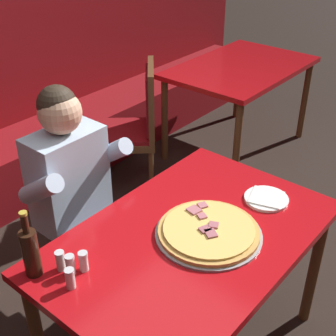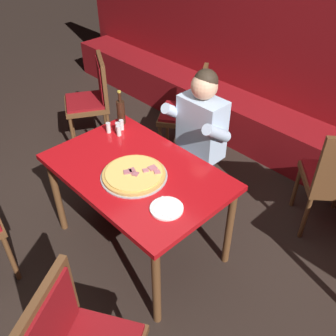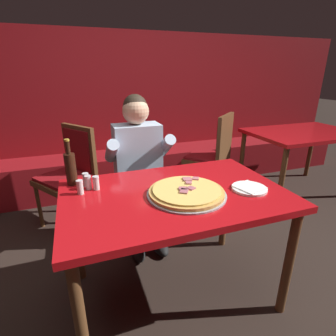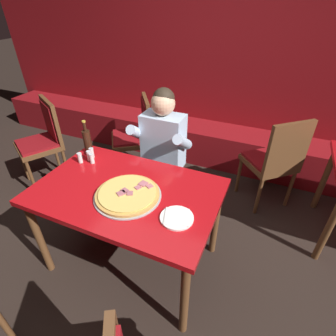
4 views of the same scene
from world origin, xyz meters
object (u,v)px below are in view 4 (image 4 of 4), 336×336
object	(u,v)px
diner_seated_blue_shirt	(160,153)
beer_bottle	(87,141)
main_dining_table	(127,199)
shaker_black_pepper	(80,158)
dining_chair_near_right	(137,132)
dining_chair_by_booth	(276,158)
pizza	(128,194)
shaker_oregano	(89,156)
shaker_red_pepper_flakes	(92,159)
dining_chair_far_right	(44,137)
shaker_parmesan	(92,153)
plate_white_paper	(177,218)

from	to	relation	value
diner_seated_blue_shirt	beer_bottle	bearing A→B (deg)	-147.16
main_dining_table	shaker_black_pepper	xyz separation A→B (m)	(-0.53, 0.16, 0.13)
dining_chair_near_right	dining_chair_by_booth	xyz separation A→B (m)	(1.55, 0.02, 0.01)
pizza	dining_chair_by_booth	xyz separation A→B (m)	(0.90, 1.28, -0.22)
pizza	beer_bottle	size ratio (longest dim) A/B	1.58
shaker_oregano	dining_chair_near_right	distance (m)	1.02
shaker_red_pepper_flakes	dining_chair_by_booth	world-z (taller)	dining_chair_by_booth
beer_bottle	dining_chair_by_booth	world-z (taller)	beer_bottle
shaker_oregano	dining_chair_far_right	world-z (taller)	dining_chair_far_right
main_dining_table	shaker_red_pepper_flakes	bearing A→B (deg)	156.60
shaker_black_pepper	dining_chair_by_booth	size ratio (longest dim) A/B	0.09
pizza	dining_chair_near_right	size ratio (longest dim) A/B	0.48
shaker_parmesan	dining_chair_far_right	bearing A→B (deg)	159.30
main_dining_table	plate_white_paper	world-z (taller)	plate_white_paper
shaker_parmesan	shaker_red_pepper_flakes	size ratio (longest dim) A/B	1.00
main_dining_table	shaker_oregano	size ratio (longest dim) A/B	15.19
diner_seated_blue_shirt	dining_chair_far_right	xyz separation A→B (m)	(-1.42, -0.03, -0.12)
beer_bottle	shaker_red_pepper_flakes	bearing A→B (deg)	-44.75
shaker_parmesan	dining_chair_near_right	world-z (taller)	dining_chair_near_right
main_dining_table	shaker_red_pepper_flakes	distance (m)	0.49
shaker_oregano	diner_seated_blue_shirt	world-z (taller)	diner_seated_blue_shirt
beer_bottle	shaker_red_pepper_flakes	xyz separation A→B (m)	(0.14, -0.13, -0.07)
plate_white_paper	diner_seated_blue_shirt	size ratio (longest dim) A/B	0.16
shaker_oregano	plate_white_paper	bearing A→B (deg)	-20.09
shaker_oregano	shaker_black_pepper	distance (m)	0.07
beer_bottle	dining_chair_by_booth	bearing A→B (deg)	30.61
pizza	shaker_black_pepper	distance (m)	0.62
pizza	shaker_red_pepper_flakes	distance (m)	0.54
diner_seated_blue_shirt	dining_chair_by_booth	xyz separation A→B (m)	(0.99, 0.56, -0.13)
plate_white_paper	shaker_parmesan	xyz separation A→B (m)	(-0.92, 0.38, 0.03)
pizza	shaker_red_pepper_flakes	size ratio (longest dim) A/B	5.35
pizza	shaker_red_pepper_flakes	world-z (taller)	shaker_red_pepper_flakes
plate_white_paper	dining_chair_by_booth	xyz separation A→B (m)	(0.51, 1.34, -0.21)
shaker_parmesan	dining_chair_by_booth	xyz separation A→B (m)	(1.43, 0.96, -0.24)
shaker_black_pepper	diner_seated_blue_shirt	world-z (taller)	diner_seated_blue_shirt
shaker_parmesan	dining_chair_by_booth	distance (m)	1.74
plate_white_paper	shaker_red_pepper_flakes	bearing A→B (deg)	160.39
pizza	diner_seated_blue_shirt	size ratio (longest dim) A/B	0.36
diner_seated_blue_shirt	shaker_black_pepper	bearing A→B (deg)	-133.55
beer_bottle	shaker_parmesan	bearing A→B (deg)	-38.19
main_dining_table	dining_chair_by_booth	bearing A→B (deg)	52.18
beer_bottle	dining_chair_by_booth	size ratio (longest dim) A/B	0.29
shaker_red_pepper_flakes	dining_chair_by_booth	xyz separation A→B (m)	(1.38, 1.03, -0.24)
shaker_black_pepper	pizza	bearing A→B (deg)	-20.56
beer_bottle	dining_chair_far_right	xyz separation A→B (m)	(-0.90, 0.31, -0.30)
beer_bottle	shaker_parmesan	world-z (taller)	beer_bottle
diner_seated_blue_shirt	pizza	bearing A→B (deg)	-82.10
pizza	dining_chair_by_booth	distance (m)	1.58
dining_chair_far_right	shaker_red_pepper_flakes	bearing A→B (deg)	-23.09
main_dining_table	diner_seated_blue_shirt	world-z (taller)	diner_seated_blue_shirt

